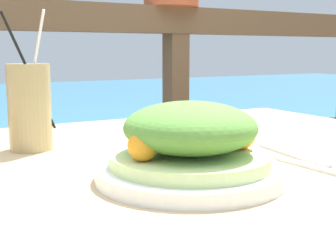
# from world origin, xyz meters

# --- Properties ---
(patio_table) EXTENTS (1.18, 1.00, 0.71)m
(patio_table) POSITION_xyz_m (0.00, 0.00, 0.63)
(patio_table) COLOR tan
(patio_table) RESTS_ON ground_plane
(railing_fence) EXTENTS (2.80, 0.08, 1.03)m
(railing_fence) POSITION_xyz_m (0.00, 0.82, 0.74)
(railing_fence) COLOR brown
(railing_fence) RESTS_ON ground_plane
(salad_plate) EXTENTS (0.26, 0.26, 0.11)m
(salad_plate) POSITION_xyz_m (-0.05, -0.08, 0.76)
(salad_plate) COLOR white
(salad_plate) RESTS_ON patio_table
(drink_glass) EXTENTS (0.09, 0.08, 0.25)m
(drink_glass) POSITION_xyz_m (-0.20, 0.23, 0.79)
(drink_glass) COLOR tan
(drink_glass) RESTS_ON patio_table
(fork) EXTENTS (0.02, 0.18, 0.00)m
(fork) POSITION_xyz_m (0.14, -0.11, 0.71)
(fork) COLOR silver
(fork) RESTS_ON patio_table
(knife) EXTENTS (0.04, 0.18, 0.00)m
(knife) POSITION_xyz_m (0.18, -0.04, 0.71)
(knife) COLOR silver
(knife) RESTS_ON patio_table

